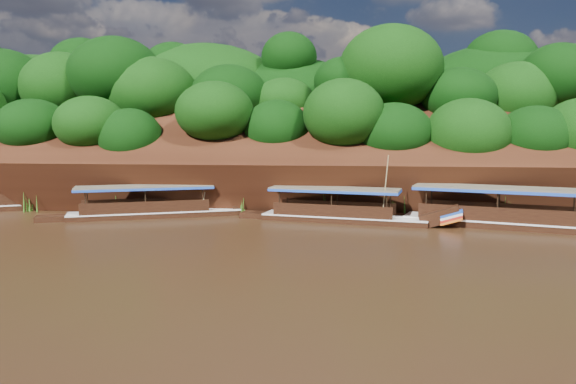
# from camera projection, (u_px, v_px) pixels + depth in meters

# --- Properties ---
(ground) EXTENTS (160.00, 160.00, 0.00)m
(ground) POSITION_uv_depth(u_px,v_px,m) (299.00, 244.00, 30.67)
(ground) COLOR black
(ground) RESTS_ON ground
(riverbank) EXTENTS (120.00, 30.06, 19.40)m
(riverbank) POSITION_uv_depth(u_px,v_px,m) (321.00, 175.00, 52.89)
(riverbank) COLOR black
(riverbank) RESTS_ON ground
(boat_0) EXTENTS (15.74, 6.67, 6.45)m
(boat_0) POSITION_uv_depth(u_px,v_px,m) (526.00, 220.00, 35.09)
(boat_0) COLOR black
(boat_0) RESTS_ON ground
(boat_1) EXTENTS (13.28, 4.33, 5.02)m
(boat_1) POSITION_uv_depth(u_px,v_px,m) (354.00, 215.00, 37.55)
(boat_1) COLOR black
(boat_1) RESTS_ON ground
(boat_2) EXTENTS (13.94, 6.98, 5.21)m
(boat_2) POSITION_uv_depth(u_px,v_px,m) (167.00, 209.00, 40.08)
(boat_2) COLOR black
(boat_2) RESTS_ON ground
(reeds) EXTENTS (48.72, 2.13, 2.05)m
(reeds) POSITION_uv_depth(u_px,v_px,m) (262.00, 204.00, 40.22)
(reeds) COLOR #356419
(reeds) RESTS_ON ground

